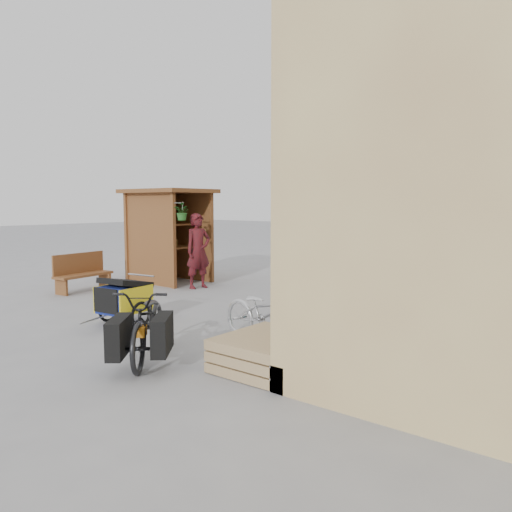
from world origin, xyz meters
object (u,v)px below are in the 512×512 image
Objects in this scene: kiosk at (166,222)px; cargo_bike at (148,323)px; child_trailer at (124,297)px; bike_3 at (351,287)px; pallet_stack at (267,352)px; bike_7 at (403,273)px; bench at (82,272)px; bike_4 at (364,282)px; bike_0 at (266,313)px; bike_5 at (382,277)px; bike_2 at (330,289)px; bike_6 at (393,278)px; shopping_carts at (468,262)px; person_kiosk at (198,251)px; bike_1 at (310,303)px.

kiosk is 6.75m from cargo_bike.
bike_3 is (2.71, 2.96, 0.07)m from child_trailer.
pallet_stack is 0.84× the size of child_trailer.
child_trailer is (2.97, -3.54, -1.09)m from kiosk.
bike_7 is (-0.03, 2.46, -0.02)m from bike_3.
cargo_bike reaches higher than bench.
bike_4 is at bearing 100.65° from pallet_stack.
child_trailer is 2.69m from bike_0.
child_trailer is at bearing 155.81° from bike_5.
bike_4 is (0.12, 1.13, 0.01)m from bike_2.
bike_6 is at bearing 26.37° from bench.
bike_2 is (5.77, 1.39, 0.04)m from bench.
shopping_carts is 0.97× the size of bike_4.
bike_7 reaches higher than pallet_stack.
bike_2 is at bearing 14.29° from bike_0.
bench is 1.02× the size of child_trailer.
bike_0 is 4.73m from bike_6.
person_kiosk is 1.14× the size of bike_1.
bike_6 is at bearing -16.76° from bike_4.
pallet_stack is 0.83× the size of bench.
bike_2 is (-0.90, -5.32, -0.08)m from shopping_carts.
bike_3 is at bearing 6.64° from bike_0.
bike_3 reaches higher than cargo_bike.
shopping_carts is 1.16× the size of bike_1.
shopping_carts is 2.89m from bike_6.
bike_5 is at bearing 7.86° from bike_1.
cargo_bike is 0.97× the size of bike_4.
bike_4 is at bearing 6.11° from bike_2.
shopping_carts is (6.28, 4.49, -0.98)m from kiosk.
bench is 3.61m from child_trailer.
child_trailer is at bearing 155.13° from bike_3.
child_trailer is 0.90× the size of bike_1.
bike_2 reaches higher than child_trailer.
cargo_bike is at bearing 155.93° from bike_4.
pallet_stack is at bearing -151.46° from bike_2.
person_kiosk is (1.78, 2.02, 0.45)m from bench.
bike_7 reaches higher than bike_4.
bike_6 is at bearing 17.26° from kiosk.
cargo_bike is 1.09× the size of bike_7.
person_kiosk is 4.56m from bike_6.
bike_7 is (-0.03, 1.16, -0.05)m from bike_5.
child_trailer reaches higher than pallet_stack.
bike_3 is at bearing -96.74° from shopping_carts.
kiosk is 5.80m from bike_3.
bike_3 is (0.82, 3.97, 0.04)m from cargo_bike.
child_trailer is at bearing -28.76° from bench.
bike_1 is (6.17, 0.13, 0.02)m from bench.
bike_2 is at bearing -8.82° from kiosk.
bike_7 is at bearing 18.26° from bike_3.
bike_3 reaches higher than child_trailer.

